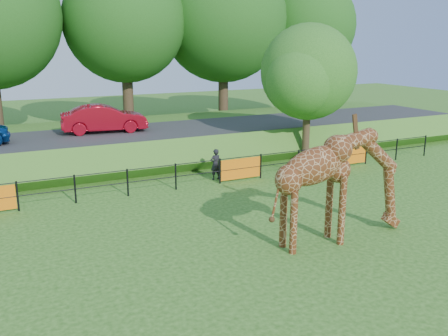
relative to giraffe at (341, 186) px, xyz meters
The scene contains 9 objects.
ground 3.19m from the giraffe, 161.83° to the right, with size 90.00×90.00×0.00m, color #275415.
giraffe is the anchor object (origin of this frame).
perimeter_fence 7.69m from the giraffe, 109.65° to the left, with size 28.07×0.10×1.10m, color black, non-canonical shape.
embankment 14.92m from the giraffe, 99.89° to the left, with size 40.00×9.00×1.30m, color #275415.
road 13.41m from the giraffe, 101.00° to the left, with size 40.00×5.00×0.12m, color #28282A.
car_red 14.31m from the giraffe, 105.63° to the left, with size 1.47×4.21×1.39m, color #A30B1B.
visitor 7.93m from the giraffe, 93.22° to the left, with size 0.50×0.33×1.37m, color black.
tree_east 10.46m from the giraffe, 60.18° to the left, with size 5.40×4.71×6.76m.
bg_tree_line 21.87m from the giraffe, 91.80° to the left, with size 37.30×8.80×11.82m.
Camera 1 is at (-6.86, -10.44, 5.91)m, focal length 40.00 mm.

